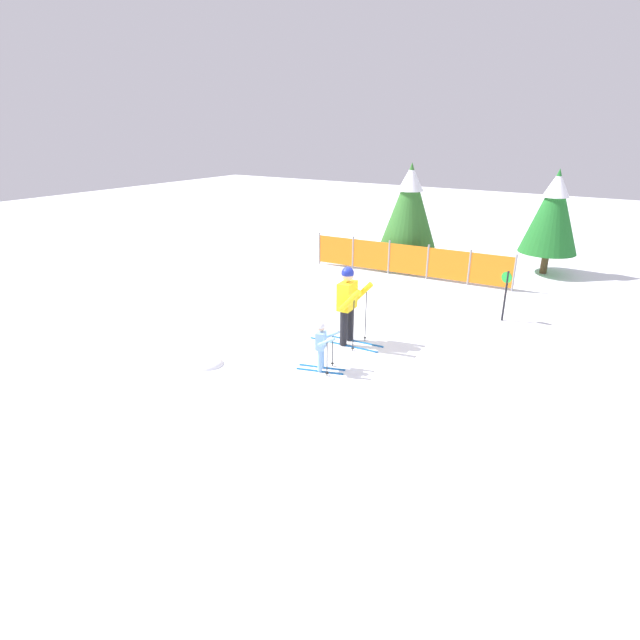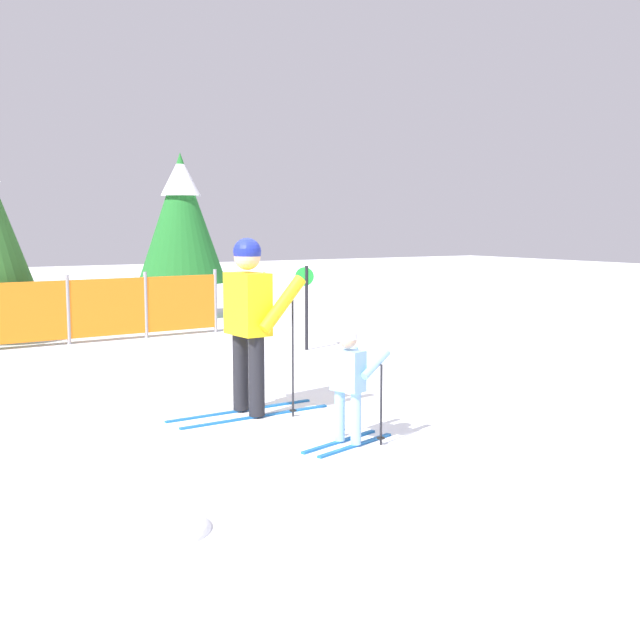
# 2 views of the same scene
# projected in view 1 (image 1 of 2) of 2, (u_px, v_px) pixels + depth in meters

# --- Properties ---
(ground_plane) EXTENTS (60.00, 60.00, 0.00)m
(ground_plane) POSITION_uv_depth(u_px,v_px,m) (358.00, 343.00, 11.18)
(ground_plane) COLOR white
(skier_adult) EXTENTS (1.68, 0.76, 1.75)m
(skier_adult) POSITION_uv_depth(u_px,v_px,m) (348.00, 299.00, 10.79)
(skier_adult) COLOR #1966B2
(skier_adult) RESTS_ON ground_plane
(skier_child) EXTENTS (0.98, 0.55, 1.02)m
(skier_child) POSITION_uv_depth(u_px,v_px,m) (322.00, 343.00, 9.72)
(skier_child) COLOR #1966B2
(skier_child) RESTS_ON ground_plane
(safety_fence) EXTENTS (6.53, 0.43, 1.11)m
(safety_fence) POSITION_uv_depth(u_px,v_px,m) (408.00, 260.00, 15.93)
(safety_fence) COLOR gray
(safety_fence) RESTS_ON ground_plane
(conifer_far) EXTENTS (1.79, 1.79, 3.33)m
(conifer_far) POSITION_uv_depth(u_px,v_px,m) (553.00, 210.00, 15.73)
(conifer_far) COLOR #4C3823
(conifer_far) RESTS_ON ground_plane
(conifer_near) EXTENTS (1.86, 1.86, 3.46)m
(conifer_near) POSITION_uv_depth(u_px,v_px,m) (410.00, 204.00, 16.45)
(conifer_near) COLOR #4C3823
(conifer_near) RESTS_ON ground_plane
(trail_marker) EXTENTS (0.27, 0.12, 1.27)m
(trail_marker) POSITION_uv_depth(u_px,v_px,m) (506.00, 290.00, 12.19)
(trail_marker) COLOR black
(trail_marker) RESTS_ON ground_plane
(snow_mound) EXTENTS (0.77, 0.65, 0.31)m
(snow_mound) POSITION_uv_depth(u_px,v_px,m) (205.00, 364.00, 10.19)
(snow_mound) COLOR white
(snow_mound) RESTS_ON ground_plane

